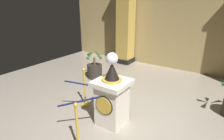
# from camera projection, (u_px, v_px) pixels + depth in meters

# --- Properties ---
(ground_plane) EXTENTS (10.71, 10.71, 0.00)m
(ground_plane) POSITION_uv_depth(u_px,v_px,m) (121.00, 126.00, 4.17)
(ground_plane) COLOR #9E9384
(back_wall) EXTENTS (10.71, 0.16, 3.87)m
(back_wall) POSITION_uv_depth(u_px,v_px,m) (186.00, 21.00, 7.04)
(back_wall) COLOR tan
(back_wall) RESTS_ON ground_plane
(pedestal_clock) EXTENTS (0.71, 0.71, 1.65)m
(pedestal_clock) POSITION_uv_depth(u_px,v_px,m) (112.00, 97.00, 4.06)
(pedestal_clock) COLOR silver
(pedestal_clock) RESTS_ON ground_plane
(stanchion_near) EXTENTS (0.24, 0.24, 1.04)m
(stanchion_near) POSITION_uv_depth(u_px,v_px,m) (85.00, 92.00, 4.91)
(stanchion_near) COLOR gold
(stanchion_near) RESTS_ON ground_plane
(stanchion_far) EXTENTS (0.24, 0.24, 1.00)m
(stanchion_far) POSITION_uv_depth(u_px,v_px,m) (78.00, 135.00, 3.37)
(stanchion_far) COLOR gold
(stanchion_far) RESTS_ON ground_plane
(velvet_rope) EXTENTS (1.18, 1.19, 0.22)m
(velvet_rope) POSITION_uv_depth(u_px,v_px,m) (81.00, 92.00, 3.99)
(velvet_rope) COLOR #141947
(column_left) EXTENTS (0.73, 0.73, 3.72)m
(column_left) POSITION_uv_depth(u_px,v_px,m) (126.00, 21.00, 7.95)
(column_left) COLOR black
(column_left) RESTS_ON ground_plane
(potted_palm_left) EXTENTS (0.69, 0.68, 1.03)m
(potted_palm_left) POSITION_uv_depth(u_px,v_px,m) (95.00, 70.00, 6.74)
(potted_palm_left) COLOR #2D2823
(potted_palm_left) RESTS_ON ground_plane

